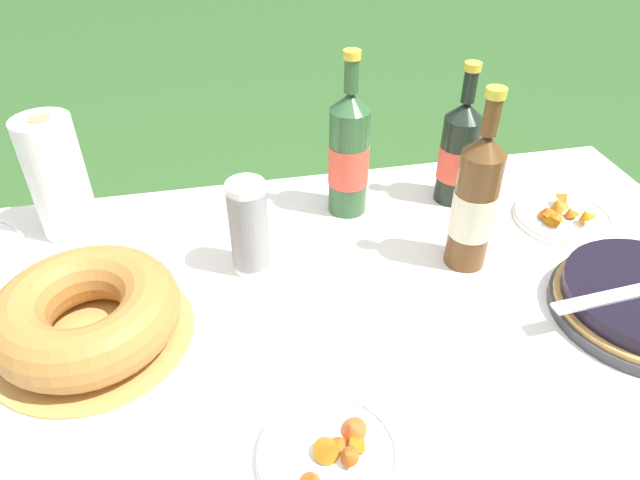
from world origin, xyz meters
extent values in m
cube|color=#A87A47|center=(0.00, 0.00, 0.71)|extent=(1.63, 0.90, 0.03)
cylinder|color=#A87A47|center=(0.76, 0.39, 0.35)|extent=(0.06, 0.06, 0.69)
cube|color=white|center=(0.00, 0.00, 0.73)|extent=(1.64, 0.91, 0.00)
cube|color=white|center=(0.00, 0.45, 0.68)|extent=(1.64, 0.01, 0.10)
cube|color=silver|center=(0.45, -0.13, 0.79)|extent=(0.19, 0.04, 0.00)
cylinder|color=tan|center=(-0.38, 0.02, 0.74)|extent=(0.33, 0.33, 0.01)
torus|color=#AD7033|center=(-0.38, 0.02, 0.79)|extent=(0.30, 0.30, 0.10)
cylinder|color=white|center=(-0.10, 0.14, 0.78)|extent=(0.07, 0.07, 0.09)
cylinder|color=white|center=(-0.10, 0.14, 0.79)|extent=(0.07, 0.07, 0.09)
cylinder|color=white|center=(-0.10, 0.14, 0.81)|extent=(0.07, 0.07, 0.09)
cylinder|color=white|center=(-0.10, 0.14, 0.82)|extent=(0.07, 0.07, 0.09)
cylinder|color=white|center=(-0.10, 0.14, 0.83)|extent=(0.07, 0.07, 0.09)
cylinder|color=white|center=(-0.10, 0.14, 0.85)|extent=(0.07, 0.07, 0.09)
cylinder|color=white|center=(-0.10, 0.14, 0.86)|extent=(0.07, 0.07, 0.09)
cylinder|color=white|center=(-0.10, 0.14, 0.87)|extent=(0.07, 0.07, 0.09)
torus|color=white|center=(-0.10, 0.14, 0.92)|extent=(0.07, 0.07, 0.01)
cylinder|color=#2D562D|center=(0.12, 0.30, 0.85)|extent=(0.08, 0.08, 0.23)
cylinder|color=#E54C38|center=(0.12, 0.30, 0.84)|extent=(0.08, 0.08, 0.09)
cone|color=#2D562D|center=(0.12, 0.30, 0.98)|extent=(0.08, 0.08, 0.04)
cylinder|color=#2D562D|center=(0.12, 0.30, 1.03)|extent=(0.03, 0.03, 0.06)
cylinder|color=gold|center=(0.12, 0.30, 1.07)|extent=(0.03, 0.03, 0.02)
cylinder|color=brown|center=(0.30, 0.08, 0.85)|extent=(0.08, 0.08, 0.23)
cylinder|color=beige|center=(0.30, 0.08, 0.85)|extent=(0.08, 0.08, 0.09)
cone|color=brown|center=(0.30, 0.08, 0.99)|extent=(0.08, 0.08, 0.04)
cylinder|color=brown|center=(0.30, 0.08, 1.04)|extent=(0.03, 0.03, 0.06)
cylinder|color=gold|center=(0.30, 0.08, 1.08)|extent=(0.03, 0.03, 0.02)
cylinder|color=black|center=(0.37, 0.30, 0.83)|extent=(0.08, 0.08, 0.19)
cylinder|color=#E54C38|center=(0.37, 0.30, 0.83)|extent=(0.08, 0.08, 0.07)
cone|color=black|center=(0.37, 0.30, 0.95)|extent=(0.08, 0.08, 0.04)
cylinder|color=black|center=(0.37, 0.30, 1.00)|extent=(0.03, 0.03, 0.06)
cylinder|color=gold|center=(0.37, 0.30, 1.04)|extent=(0.03, 0.03, 0.02)
cylinder|color=white|center=(-0.04, -0.28, 0.74)|extent=(0.20, 0.20, 0.01)
torus|color=white|center=(-0.04, -0.28, 0.75)|extent=(0.19, 0.19, 0.01)
cone|color=#C36612|center=(0.00, -0.28, 0.76)|extent=(0.04, 0.04, 0.04)
cone|color=#C75922|center=(-0.01, -0.26, 0.76)|extent=(0.05, 0.05, 0.04)
cone|color=#C16714|center=(-0.04, -0.29, 0.76)|extent=(0.06, 0.05, 0.04)
cone|color=#AC5015|center=(-0.02, -0.30, 0.76)|extent=(0.04, 0.04, 0.03)
cone|color=#B55416|center=(-0.07, -0.32, 0.75)|extent=(0.04, 0.04, 0.02)
cone|color=#CC5D1C|center=(-0.03, -0.27, 0.75)|extent=(0.04, 0.04, 0.02)
cylinder|color=white|center=(0.57, 0.17, 0.74)|extent=(0.21, 0.21, 0.01)
torus|color=white|center=(0.57, 0.17, 0.75)|extent=(0.20, 0.20, 0.01)
cone|color=#BB701C|center=(0.56, 0.19, 0.76)|extent=(0.05, 0.05, 0.04)
cone|color=#BE5C1A|center=(0.52, 0.17, 0.76)|extent=(0.06, 0.05, 0.03)
cone|color=#B76111|center=(0.53, 0.14, 0.77)|extent=(0.04, 0.03, 0.04)
cone|color=#D06317|center=(0.58, 0.20, 0.77)|extent=(0.05, 0.05, 0.04)
cone|color=#AA620E|center=(0.53, 0.14, 0.76)|extent=(0.05, 0.05, 0.03)
cone|color=#C45C0D|center=(0.53, 0.16, 0.76)|extent=(0.04, 0.04, 0.04)
cone|color=#BE6F0F|center=(0.59, 0.13, 0.77)|extent=(0.05, 0.05, 0.04)
cone|color=#A65910|center=(0.58, 0.16, 0.76)|extent=(0.05, 0.05, 0.03)
cylinder|color=white|center=(-0.45, 0.34, 0.86)|extent=(0.11, 0.11, 0.25)
cylinder|color=#9E7A56|center=(-0.45, 0.34, 0.98)|extent=(0.04, 0.04, 0.00)
camera|label=1|loc=(-0.14, -0.71, 1.43)|focal=32.00mm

